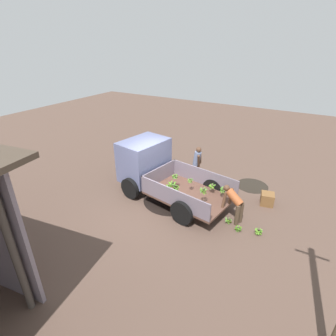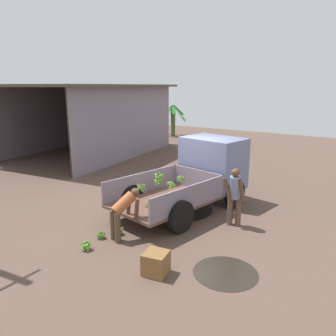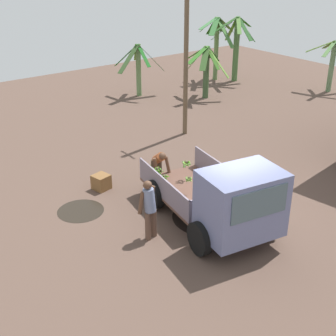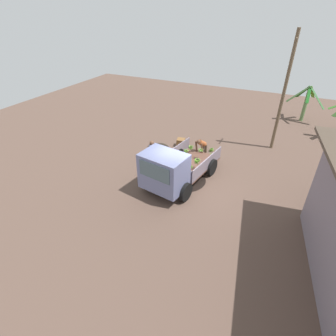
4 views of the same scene
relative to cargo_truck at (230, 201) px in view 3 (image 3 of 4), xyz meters
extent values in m
plane|color=brown|center=(-0.71, 0.67, -1.07)|extent=(36.00, 36.00, 0.00)
cylinder|color=black|center=(-3.52, -2.40, -1.07)|extent=(1.33, 1.33, 0.01)
cylinder|color=black|center=(-1.04, 0.33, -1.07)|extent=(2.13, 2.13, 0.01)
cube|color=brown|center=(-1.80, 0.31, -0.60)|extent=(3.25, 2.43, 0.08)
cube|color=slate|center=(-1.64, 1.25, -0.24)|extent=(2.92, 0.55, 0.64)
cube|color=slate|center=(-1.96, -0.63, -0.24)|extent=(2.92, 0.55, 0.64)
cube|color=slate|center=(-0.37, 0.06, -0.24)|extent=(0.38, 1.94, 0.64)
cube|color=slate|center=(0.44, -0.08, 0.18)|extent=(1.65, 2.12, 1.64)
cube|color=#4C606B|center=(1.11, -0.19, 0.50)|extent=(0.29, 1.52, 0.72)
cylinder|color=black|center=(0.41, 0.96, -0.64)|extent=(0.88, 0.36, 0.85)
cylinder|color=black|center=(0.07, -1.04, -0.64)|extent=(0.88, 0.36, 0.85)
cylinder|color=black|center=(-2.07, 1.38, -0.64)|extent=(0.88, 0.36, 0.85)
cylinder|color=black|center=(-2.41, -0.61, -0.64)|extent=(0.88, 0.36, 0.85)
sphere|color=brown|center=(-1.10, 0.59, -0.25)|extent=(0.07, 0.07, 0.07)
cylinder|color=#6AAE27|center=(-1.05, 0.57, -0.30)|extent=(0.10, 0.16, 0.13)
cylinder|color=#64A525|center=(-1.06, 0.63, -0.30)|extent=(0.13, 0.15, 0.12)
cylinder|color=#619436|center=(-1.11, 0.65, -0.30)|extent=(0.16, 0.05, 0.12)
cylinder|color=#579D23|center=(-1.17, 0.61, -0.29)|extent=(0.10, 0.17, 0.10)
cylinder|color=#4E872C|center=(-1.15, 0.54, -0.29)|extent=(0.14, 0.15, 0.10)
cylinder|color=#467323|center=(-1.10, 0.54, -0.31)|extent=(0.15, 0.06, 0.14)
sphere|color=#4C4431|center=(-1.74, 0.11, -0.06)|extent=(0.06, 0.06, 0.06)
cylinder|color=#6CA92D|center=(-1.79, 0.11, -0.13)|extent=(0.04, 0.13, 0.14)
cylinder|color=#5B8931|center=(-1.78, 0.06, -0.10)|extent=(0.13, 0.13, 0.10)
cylinder|color=#649539|center=(-1.73, 0.04, -0.10)|extent=(0.16, 0.05, 0.10)
cylinder|color=#6DA03F|center=(-1.68, 0.08, -0.11)|extent=(0.10, 0.15, 0.11)
cylinder|color=olive|center=(-1.69, 0.13, -0.12)|extent=(0.09, 0.13, 0.14)
cylinder|color=#6BB03C|center=(-1.72, 0.16, -0.12)|extent=(0.14, 0.07, 0.14)
cylinder|color=#5F8F36|center=(-1.76, 0.15, -0.13)|extent=(0.13, 0.08, 0.15)
sphere|color=brown|center=(-1.14, 0.19, -0.01)|extent=(0.07, 0.07, 0.07)
cylinder|color=#488C1D|center=(-1.17, 0.25, -0.07)|extent=(0.16, 0.12, 0.15)
cylinder|color=#598A3C|center=(-1.21, 0.20, -0.06)|extent=(0.06, 0.18, 0.13)
cylinder|color=#78AC45|center=(-1.20, 0.16, -0.07)|extent=(0.11, 0.17, 0.15)
cylinder|color=#508032|center=(-1.15, 0.12, -0.06)|extent=(0.18, 0.07, 0.13)
cylinder|color=#68A632|center=(-1.10, 0.13, -0.06)|extent=(0.17, 0.13, 0.13)
cylinder|color=#527730|center=(-1.08, 0.19, -0.08)|extent=(0.05, 0.16, 0.16)
cylinder|color=#4C7F27|center=(-1.09, 0.22, -0.08)|extent=(0.10, 0.15, 0.17)
cylinder|color=#649A3F|center=(-1.13, 0.27, -0.06)|extent=(0.19, 0.05, 0.12)
sphere|color=brown|center=(-2.48, 0.62, 0.01)|extent=(0.08, 0.08, 0.08)
cylinder|color=#5C922E|center=(-2.42, 0.56, -0.04)|extent=(0.19, 0.17, 0.12)
cylinder|color=#5E953E|center=(-2.40, 0.66, -0.05)|extent=(0.13, 0.21, 0.13)
cylinder|color=#5CA721|center=(-2.48, 0.69, -0.07)|extent=(0.18, 0.05, 0.18)
cylinder|color=#538025|center=(-2.53, 0.68, -0.07)|extent=(0.17, 0.16, 0.17)
cylinder|color=#6CA22F|center=(-2.54, 0.60, -0.08)|extent=(0.11, 0.17, 0.19)
cylinder|color=#6BA847|center=(-2.50, 0.55, -0.06)|extent=(0.20, 0.09, 0.16)
sphere|color=#494230|center=(-1.49, 0.76, -0.11)|extent=(0.07, 0.07, 0.07)
cylinder|color=#5EAC2E|center=(-1.54, 0.81, -0.17)|extent=(0.15, 0.14, 0.15)
cylinder|color=#72A73C|center=(-1.57, 0.76, -0.16)|extent=(0.04, 0.20, 0.11)
cylinder|color=#4F7B1D|center=(-1.54, 0.71, -0.18)|extent=(0.15, 0.14, 0.15)
cylinder|color=#488B21|center=(-1.49, 0.70, -0.19)|extent=(0.15, 0.04, 0.18)
cylinder|color=#507727|center=(-1.44, 0.70, -0.17)|extent=(0.16, 0.15, 0.14)
cylinder|color=#52762F|center=(-1.44, 0.76, -0.19)|extent=(0.05, 0.15, 0.18)
cylinder|color=#4A7828|center=(-1.44, 0.80, -0.18)|extent=(0.13, 0.14, 0.17)
cylinder|color=#569324|center=(-1.49, 0.83, -0.17)|extent=(0.19, 0.04, 0.14)
sphere|color=brown|center=(-2.96, -0.10, -0.19)|extent=(0.08, 0.08, 0.08)
cylinder|color=#508727|center=(-2.90, -0.06, -0.27)|extent=(0.14, 0.17, 0.19)
cylinder|color=#4B822A|center=(-2.95, -0.02, -0.26)|extent=(0.20, 0.07, 0.17)
cylinder|color=#527932|center=(-3.00, -0.04, -0.27)|extent=(0.17, 0.14, 0.19)
cylinder|color=#59932A|center=(-3.05, -0.08, -0.24)|extent=(0.08, 0.22, 0.12)
cylinder|color=#488A1F|center=(-3.02, -0.13, -0.27)|extent=(0.13, 0.19, 0.18)
cylinder|color=#6D9D46|center=(-2.97, -0.18, -0.25)|extent=(0.21, 0.07, 0.15)
cylinder|color=#6BAF2F|center=(-2.92, -0.16, -0.27)|extent=(0.18, 0.14, 0.18)
cylinder|color=#518F29|center=(-2.89, -0.11, -0.27)|extent=(0.08, 0.20, 0.18)
sphere|color=brown|center=(-2.50, -0.18, -0.22)|extent=(0.08, 0.08, 0.08)
cylinder|color=#60A439|center=(-2.52, -0.25, -0.28)|extent=(0.20, 0.09, 0.15)
cylinder|color=#427A21|center=(-2.44, -0.23, -0.28)|extent=(0.15, 0.18, 0.15)
cylinder|color=#528627|center=(-2.45, -0.16, -0.30)|extent=(0.11, 0.16, 0.19)
cylinder|color=#68AC29|center=(-2.49, -0.10, -0.26)|extent=(0.21, 0.05, 0.12)
cylinder|color=#4C782A|center=(-2.54, -0.15, -0.30)|extent=(0.13, 0.15, 0.19)
cylinder|color=#5C992A|center=(-2.55, -0.21, -0.30)|extent=(0.11, 0.15, 0.19)
sphere|color=#403A29|center=(-1.38, 0.81, 0.04)|extent=(0.09, 0.09, 0.09)
cylinder|color=#578821|center=(-1.35, 0.89, -0.01)|extent=(0.22, 0.14, 0.13)
cylinder|color=#558737|center=(-1.45, 0.87, -0.01)|extent=(0.18, 0.20, 0.14)
cylinder|color=#529123|center=(-1.45, 0.79, -0.04)|extent=(0.13, 0.19, 0.18)
cylinder|color=#5EA32E|center=(-1.37, 0.74, -0.03)|extent=(0.21, 0.08, 0.16)
cylinder|color=#63AD26|center=(-1.30, 0.80, -0.02)|extent=(0.08, 0.21, 0.15)
cylinder|color=brown|center=(-6.46, 3.82, 2.16)|extent=(0.18, 0.18, 6.47)
cylinder|color=#66895C|center=(-6.63, 13.54, 0.19)|extent=(0.26, 0.26, 2.52)
cube|color=#50742C|center=(-7.11, 13.79, 1.21)|extent=(1.07, 0.69, 0.59)
cube|color=#3A5619|center=(-7.21, 13.19, 1.18)|extent=(1.32, 0.96, 0.66)
cube|color=#4D753C|center=(-6.49, 12.94, 1.21)|extent=(0.47, 1.27, 0.61)
cylinder|color=#486F3A|center=(-11.11, 11.17, 0.63)|extent=(0.31, 0.31, 3.40)
cube|color=#275424|center=(-10.61, 11.20, 1.81)|extent=(1.04, 0.34, 1.14)
cube|color=#368137|center=(-10.85, 11.60, 1.71)|extent=(0.74, 0.99, 1.33)
cube|color=#2F7021|center=(-11.20, 11.75, 2.05)|extent=(0.39, 1.20, 0.66)
cube|color=#558427|center=(-11.69, 11.34, 1.67)|extent=(1.22, 0.53, 1.43)
cube|color=#396D2C|center=(-11.69, 10.79, 1.73)|extent=(1.33, 1.00, 1.29)
cube|color=#2A5221|center=(-11.35, 10.38, 1.95)|extent=(0.73, 1.66, 0.87)
cube|color=#476F2F|center=(-10.58, 10.72, 2.03)|extent=(1.21, 1.07, 0.70)
cylinder|color=#64864F|center=(-11.94, 5.31, 0.18)|extent=(0.25, 0.25, 2.50)
cube|color=#1C5F1D|center=(-11.49, 5.32, 1.01)|extent=(0.92, 0.21, 0.96)
cube|color=#345F32|center=(-11.70, 5.91, 0.80)|extent=(0.72, 1.29, 1.37)
cube|color=#588925|center=(-12.33, 5.51, 1.01)|extent=(0.90, 0.64, 0.96)
cube|color=#256425|center=(-12.46, 4.97, 0.92)|extent=(1.18, 0.91, 1.14)
cube|color=#334E26|center=(-11.77, 4.66, 0.89)|extent=(0.60, 1.38, 1.19)
cylinder|color=#63874A|center=(-11.95, 10.47, 0.60)|extent=(0.25, 0.25, 3.34)
cube|color=#4E8841|center=(-11.38, 10.55, 1.57)|extent=(1.18, 0.44, 1.50)
cube|color=#385321|center=(-11.59, 10.99, 1.77)|extent=(0.95, 1.20, 1.11)
cube|color=#4B6E28|center=(-12.02, 11.05, 1.94)|extent=(0.42, 1.21, 0.78)
cube|color=#2E552A|center=(-12.30, 10.99, 1.85)|extent=(0.92, 1.18, 0.96)
cube|color=#24661F|center=(-12.38, 10.53, 1.81)|extent=(0.92, 0.33, 1.03)
cube|color=#51802C|center=(-12.34, 10.20, 1.92)|extent=(0.92, 0.74, 0.82)
cube|color=#447F45|center=(-12.00, 9.91, 2.04)|extent=(0.40, 1.17, 0.58)
cube|color=#2E622C|center=(-11.53, 9.89, 1.95)|extent=(1.08, 1.35, 0.76)
cylinder|color=#3F5A35|center=(-9.65, 7.73, 0.17)|extent=(0.29, 0.29, 2.47)
cube|color=#34661F|center=(-9.25, 7.76, 0.96)|extent=(0.83, 0.28, 1.00)
cube|color=#598333|center=(-9.19, 8.04, 0.73)|extent=(1.07, 0.84, 1.46)
cube|color=#1D5418|center=(-9.71, 8.16, 1.04)|extent=(0.35, 0.91, 0.85)
cube|color=#346029|center=(-10.03, 8.12, 1.06)|extent=(0.99, 1.00, 0.81)
cube|color=#3B7C21|center=(-10.28, 7.62, 1.05)|extent=(1.30, 0.41, 0.83)
cube|color=#4E7B36|center=(-10.08, 7.40, 0.78)|extent=(1.02, 0.85, 1.36)
cube|color=#336F23|center=(-9.59, 7.11, 1.12)|extent=(0.39, 1.27, 0.68)
cube|color=#305022|center=(-9.28, 7.27, 1.00)|extent=(0.98, 1.11, 0.92)
cylinder|color=brown|center=(-1.19, -1.68, -0.68)|extent=(0.18, 0.18, 0.78)
cylinder|color=brown|center=(-1.23, -1.47, -0.68)|extent=(0.18, 0.18, 0.78)
cylinder|color=gray|center=(-1.25, -1.58, 0.01)|extent=(0.41, 0.36, 0.64)
sphere|color=brown|center=(-1.29, -1.59, 0.43)|extent=(0.22, 0.22, 0.22)
cylinder|color=brown|center=(-1.30, -1.79, -0.01)|extent=(0.15, 0.25, 0.59)
cylinder|color=brown|center=(-1.40, -1.41, -0.01)|extent=(0.15, 0.27, 0.58)
cylinder|color=#4E3C2C|center=(-3.70, 0.53, -0.69)|extent=(0.18, 0.18, 0.76)
cylinder|color=#4E3C2C|center=(-3.76, 0.33, -0.69)|extent=(0.18, 0.18, 0.76)
cylinder|color=#AA552C|center=(-3.49, 0.36, -0.16)|extent=(0.70, 0.46, 0.55)
sphere|color=brown|center=(-3.16, 0.25, 0.06)|extent=(0.21, 0.21, 0.21)
cylinder|color=brown|center=(-3.18, 0.46, -0.30)|extent=(0.16, 0.23, 0.57)
cylinder|color=brown|center=(-3.30, 0.10, -0.30)|extent=(0.15, 0.21, 0.57)
sphere|color=#4D4532|center=(-4.46, 0.67, -0.89)|extent=(0.08, 0.08, 0.08)
cylinder|color=#4F9420|center=(-4.53, 0.64, -0.95)|extent=(0.12, 0.20, 0.14)
cylinder|color=#76A645|center=(-4.48, 0.60, -0.96)|extent=(0.19, 0.10, 0.17)
cylinder|color=#64B128|center=(-4.44, 0.62, -0.98)|extent=(0.16, 0.09, 0.19)
cylinder|color=#587E30|center=(-4.40, 0.65, -0.97)|extent=(0.10, 0.18, 0.18)
cylinder|color=#649930|center=(-4.40, 0.70, -0.96)|extent=(0.13, 0.18, 0.17)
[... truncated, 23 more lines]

